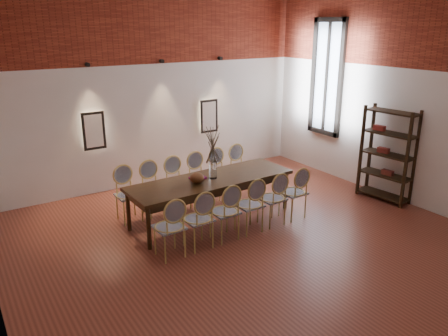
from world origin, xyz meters
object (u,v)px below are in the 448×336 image
chair_near_a (169,227)px  bowl (197,178)px  chair_near_c (224,211)px  chair_far_b (154,189)px  chair_far_c (178,184)px  chair_far_d (201,179)px  book (198,178)px  dining_table (211,199)px  chair_near_b (198,219)px  chair_far_a (129,195)px  shelving_rack (387,155)px  chair_near_e (272,198)px  chair_near_f (293,192)px  vase (213,170)px  chair_near_d (249,205)px  chair_far_f (242,170)px  chair_far_e (222,174)px

chair_near_a → bowl: chair_near_a is taller
chair_near_c → chair_far_b: size_ratio=1.00×
chair_far_c → chair_far_d: bearing=-180.0°
chair_far_d → book: chair_far_d is taller
chair_far_b → book: bearing=130.4°
dining_table → chair_near_a: size_ratio=3.09×
chair_near_b → chair_far_a: size_ratio=1.00×
dining_table → shelving_rack: shelving_rack is taller
dining_table → chair_near_e: 1.05m
chair_far_c → bowl: 0.88m
chair_near_a → bowl: (0.88, 0.72, 0.37)m
chair_near_f → chair_far_d: 1.78m
chair_near_e → vase: bearing=132.9°
chair_near_f → book: 1.68m
chair_near_a → chair_near_d: (1.45, 0.04, 0.00)m
chair_near_c → shelving_rack: (3.53, -0.28, 0.43)m
chair_near_f → chair_near_e: bearing=180.0°
chair_near_c → chair_far_c: 1.49m
chair_far_a → chair_far_d: bearing=-180.0°
book → shelving_rack: bearing=-18.2°
dining_table → chair_near_b: 1.05m
chair_far_b → vase: 1.15m
chair_far_b → shelving_rack: bearing=155.0°
chair_far_c → shelving_rack: (3.56, -1.77, 0.43)m
chair_far_c → book: 0.69m
chair_near_f → vase: (-1.20, 0.72, 0.43)m
chair_far_f → chair_near_f: bearing=90.0°
chair_far_b → shelving_rack: (4.05, -1.76, 0.43)m
chair_near_e → chair_far_a: size_ratio=1.00×
chair_near_d → chair_far_f: size_ratio=1.00×
chair_far_a → chair_near_e: bearing=142.4°
chair_far_b → shelving_rack: size_ratio=0.52×
chair_far_f → bowl: size_ratio=3.92×
dining_table → bowl: 0.56m
chair_near_e → chair_near_b: bearing=180.0°
chair_near_b → chair_far_c: bearing=72.0°
chair_near_c → chair_near_e: same height
book → dining_table: bearing=-30.5°
shelving_rack → dining_table: bearing=156.0°
chair_far_e → dining_table: bearing=45.8°
chair_near_b → book: (0.51, 0.88, 0.30)m
dining_table → chair_far_f: 1.43m
dining_table → vase: bearing=-0.0°
chair_near_d → chair_far_f: bearing=57.0°
chair_far_c → chair_far_e: bearing=-180.0°
chair_near_f → book: (-1.43, 0.83, 0.30)m
chair_near_e → vase: size_ratio=3.13×
chair_far_b → chair_far_f: size_ratio=1.00×
vase → chair_far_b: bearing=136.9°
chair_near_a → chair_near_e: bearing=-0.0°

